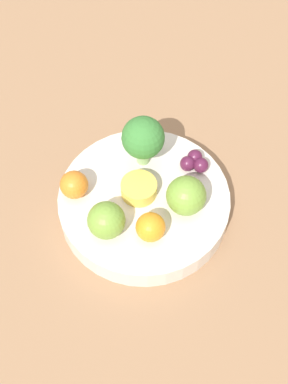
{
  "coord_description": "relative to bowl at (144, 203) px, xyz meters",
  "views": [
    {
      "loc": [
        0.24,
        -0.26,
        0.61
      ],
      "look_at": [
        0.0,
        0.0,
        0.06
      ],
      "focal_mm": 50.0,
      "sensor_mm": 36.0,
      "label": 1
    }
  ],
  "objects": [
    {
      "name": "bowl",
      "position": [
        0.0,
        0.0,
        0.0
      ],
      "size": [
        0.21,
        0.21,
        0.03
      ],
      "color": "silver",
      "rests_on": "table_surface"
    },
    {
      "name": "small_cup",
      "position": [
        -0.01,
        -0.0,
        0.02
      ],
      "size": [
        0.04,
        0.04,
        0.02
      ],
      "color": "#F4CC4C",
      "rests_on": "bowl"
    },
    {
      "name": "grape_cluster",
      "position": [
        0.02,
        0.08,
        0.03
      ],
      "size": [
        0.03,
        0.03,
        0.02
      ],
      "color": "#511938",
      "rests_on": "bowl"
    },
    {
      "name": "ground_plane",
      "position": [
        0.0,
        0.0,
        -0.04
      ],
      "size": [
        6.0,
        6.0,
        0.0
      ],
      "primitive_type": "plane",
      "color": "gray"
    },
    {
      "name": "apple_red",
      "position": [
        -0.0,
        -0.06,
        0.04
      ],
      "size": [
        0.04,
        0.04,
        0.04
      ],
      "color": "olive",
      "rests_on": "bowl"
    },
    {
      "name": "orange_front",
      "position": [
        -0.07,
        -0.05,
        0.03
      ],
      "size": [
        0.04,
        0.04,
        0.04
      ],
      "color": "orange",
      "rests_on": "bowl"
    },
    {
      "name": "orange_back",
      "position": [
        0.04,
        -0.03,
        0.03
      ],
      "size": [
        0.04,
        0.04,
        0.04
      ],
      "color": "orange",
      "rests_on": "bowl"
    },
    {
      "name": "apple_green",
      "position": [
        0.05,
        0.02,
        0.04
      ],
      "size": [
        0.05,
        0.05,
        0.05
      ],
      "color": "olive",
      "rests_on": "bowl"
    },
    {
      "name": "broccoli",
      "position": [
        -0.04,
        0.04,
        0.06
      ],
      "size": [
        0.05,
        0.05,
        0.07
      ],
      "color": "#99C17A",
      "rests_on": "bowl"
    },
    {
      "name": "table_surface",
      "position": [
        0.0,
        0.0,
        -0.03
      ],
      "size": [
        1.2,
        1.2,
        0.02
      ],
      "color": "#936D4C",
      "rests_on": "ground_plane"
    }
  ]
}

